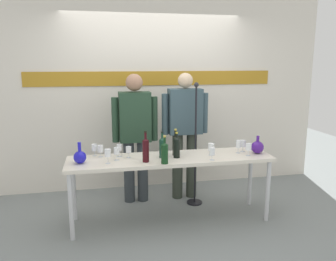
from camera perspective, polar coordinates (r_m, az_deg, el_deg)
name	(u,v)px	position (r m, az deg, el deg)	size (l,w,h in m)	color
ground_plane	(171,220)	(4.16, 0.43, -14.78)	(10.00, 10.00, 0.00)	gray
back_wall	(153,86)	(4.97, -2.56, 7.56)	(5.06, 0.11, 3.00)	silver
display_table	(171,163)	(3.90, 0.44, -5.44)	(2.33, 0.57, 0.77)	beige
decanter_blue_left	(80,157)	(3.75, -14.59, -4.29)	(0.14, 0.14, 0.23)	#1D1ABD
decanter_blue_right	(257,147)	(4.16, 14.80, -2.70)	(0.15, 0.15, 0.21)	#471B87
presenter_left	(135,131)	(4.41, -5.54, -0.01)	(0.59, 0.22, 1.69)	#2E3438
presenter_right	(185,127)	(4.52, 2.85, 0.51)	(0.63, 0.22, 1.70)	#2F362C
wine_bottle_0	(165,152)	(3.61, -0.57, -3.66)	(0.08, 0.08, 0.30)	#103416
wine_bottle_1	(177,147)	(3.83, 1.47, -2.73)	(0.07, 0.07, 0.29)	black
wine_bottle_2	(176,144)	(3.93, 1.27, -2.35)	(0.07, 0.07, 0.31)	black
wine_bottle_3	(146,149)	(3.67, -3.77, -3.13)	(0.07, 0.07, 0.34)	#33090E
wine_bottle_4	(162,147)	(3.83, -0.99, -2.77)	(0.07, 0.07, 0.30)	#133928
wine_glass_left_0	(116,151)	(3.78, -8.66, -3.44)	(0.06, 0.06, 0.15)	white
wine_glass_left_1	(119,148)	(3.91, -8.21, -2.90)	(0.06, 0.06, 0.14)	white
wine_glass_left_2	(94,148)	(4.00, -12.28, -2.85)	(0.06, 0.06, 0.14)	white
wine_glass_left_3	(129,150)	(3.86, -6.65, -3.25)	(0.06, 0.06, 0.13)	white
wine_glass_left_4	(100,149)	(3.94, -11.31, -3.04)	(0.07, 0.07, 0.14)	white
wine_glass_left_5	(108,153)	(3.67, -10.10, -3.77)	(0.07, 0.07, 0.16)	white
wine_glass_right_0	(243,144)	(4.19, 12.48, -2.19)	(0.06, 0.06, 0.14)	white
wine_glass_right_1	(211,147)	(3.96, 7.27, -2.79)	(0.07, 0.07, 0.14)	white
wine_glass_right_2	(249,147)	(4.02, 13.38, -2.71)	(0.07, 0.07, 0.15)	white
wine_glass_right_3	(212,151)	(3.77, 7.44, -3.51)	(0.06, 0.06, 0.14)	white
wine_glass_right_4	(238,144)	(4.11, 11.73, -2.29)	(0.06, 0.06, 0.15)	white
microphone_stand	(195,164)	(4.43, 4.58, -5.65)	(0.20, 0.20, 1.59)	black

